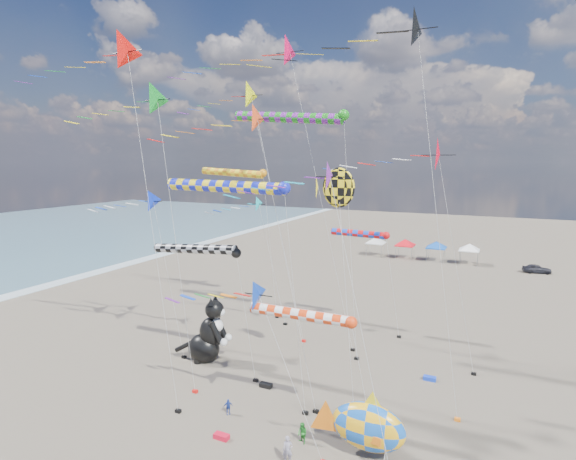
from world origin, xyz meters
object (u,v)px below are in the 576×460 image
at_px(person_adult, 288,450).
at_px(fish_inflatable, 367,426).
at_px(cat_inflatable, 206,329).
at_px(parked_car, 537,269).
at_px(child_blue, 228,407).
at_px(child_green, 302,433).

bearing_deg(person_adult, fish_inflatable, 10.71).
bearing_deg(fish_inflatable, cat_inflatable, 157.31).
bearing_deg(cat_inflatable, parked_car, 47.39).
relative_size(child_blue, parked_car, 0.27).
xyz_separation_m(cat_inflatable, child_green, (11.35, -6.66, -2.12)).
height_order(child_green, child_blue, child_green).
bearing_deg(child_blue, parked_car, 27.48).
distance_m(child_green, child_blue, 5.57).
xyz_separation_m(cat_inflatable, parked_car, (26.32, 44.75, -2.09)).
bearing_deg(parked_car, person_adult, 155.24).
xyz_separation_m(person_adult, parked_car, (15.01, 53.32, -0.12)).
height_order(person_adult, child_blue, person_adult).
height_order(cat_inflatable, fish_inflatable, cat_inflatable).
bearing_deg(child_blue, child_green, -48.20).
xyz_separation_m(cat_inflatable, person_adult, (11.31, -8.57, -1.97)).
xyz_separation_m(cat_inflatable, fish_inflatable, (15.02, -6.28, -0.92)).
height_order(person_adult, parked_car, person_adult).
bearing_deg(person_adult, parked_car, 53.31).
bearing_deg(person_adult, child_green, 68.03).
relative_size(cat_inflatable, child_blue, 5.30).
relative_size(child_green, parked_car, 0.33).
relative_size(person_adult, parked_car, 0.40).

